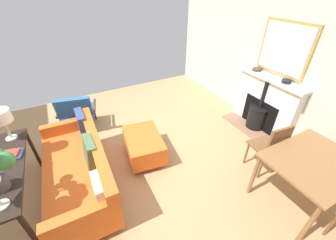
{
  "coord_description": "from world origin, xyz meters",
  "views": [
    {
      "loc": [
        0.48,
        2.49,
        2.52
      ],
      "look_at": [
        -0.72,
        0.21,
        0.75
      ],
      "focal_mm": 22.09,
      "sensor_mm": 36.0,
      "label": 1
    }
  ],
  "objects_px": {
    "table_lamp_near_end": "(1,118)",
    "console_table": "(12,172)",
    "fireplace": "(263,107)",
    "mantel_bowl_far": "(286,81)",
    "mantel_bowl_near": "(257,69)",
    "sofa": "(80,168)",
    "armchair_accent": "(77,111)",
    "dining_chair_near_fireplace": "(271,146)",
    "book_stack": "(9,155)",
    "dining_table": "(313,166)",
    "ottoman": "(144,145)"
  },
  "relations": [
    {
      "from": "ottoman",
      "to": "book_stack",
      "type": "bearing_deg",
      "value": -0.72
    },
    {
      "from": "table_lamp_near_end",
      "to": "dining_chair_near_fireplace",
      "type": "distance_m",
      "value": 3.64
    },
    {
      "from": "sofa",
      "to": "book_stack",
      "type": "height_order",
      "value": "book_stack"
    },
    {
      "from": "fireplace",
      "to": "table_lamp_near_end",
      "type": "relative_size",
      "value": 3.08
    },
    {
      "from": "armchair_accent",
      "to": "console_table",
      "type": "distance_m",
      "value": 1.67
    },
    {
      "from": "armchair_accent",
      "to": "table_lamp_near_end",
      "type": "xyz_separation_m",
      "value": [
        0.88,
        0.84,
        0.62
      ]
    },
    {
      "from": "table_lamp_near_end",
      "to": "book_stack",
      "type": "distance_m",
      "value": 0.5
    },
    {
      "from": "table_lamp_near_end",
      "to": "dining_table",
      "type": "distance_m",
      "value": 3.91
    },
    {
      "from": "mantel_bowl_far",
      "to": "console_table",
      "type": "height_order",
      "value": "mantel_bowl_far"
    },
    {
      "from": "fireplace",
      "to": "armchair_accent",
      "type": "bearing_deg",
      "value": -25.51
    },
    {
      "from": "sofa",
      "to": "armchair_accent",
      "type": "xyz_separation_m",
      "value": [
        -0.17,
        -1.4,
        0.12
      ]
    },
    {
      "from": "table_lamp_near_end",
      "to": "console_table",
      "type": "bearing_deg",
      "value": 90.0
    },
    {
      "from": "ottoman",
      "to": "armchair_accent",
      "type": "xyz_separation_m",
      "value": [
        0.83,
        -1.25,
        0.2
      ]
    },
    {
      "from": "table_lamp_near_end",
      "to": "book_stack",
      "type": "xyz_separation_m",
      "value": [
        -0.01,
        0.4,
        -0.31
      ]
    },
    {
      "from": "dining_chair_near_fireplace",
      "to": "dining_table",
      "type": "bearing_deg",
      "value": 90.97
    },
    {
      "from": "fireplace",
      "to": "console_table",
      "type": "relative_size",
      "value": 0.89
    },
    {
      "from": "console_table",
      "to": "fireplace",
      "type": "bearing_deg",
      "value": 178.15
    },
    {
      "from": "mantel_bowl_near",
      "to": "dining_table",
      "type": "relative_size",
      "value": 0.15
    },
    {
      "from": "fireplace",
      "to": "dining_chair_near_fireplace",
      "type": "height_order",
      "value": "fireplace"
    },
    {
      "from": "mantel_bowl_far",
      "to": "mantel_bowl_near",
      "type": "bearing_deg",
      "value": -90.0
    },
    {
      "from": "mantel_bowl_near",
      "to": "mantel_bowl_far",
      "type": "height_order",
      "value": "mantel_bowl_far"
    },
    {
      "from": "sofa",
      "to": "dining_chair_near_fireplace",
      "type": "xyz_separation_m",
      "value": [
        -2.52,
        1.04,
        0.19
      ]
    },
    {
      "from": "console_table",
      "to": "table_lamp_near_end",
      "type": "height_order",
      "value": "table_lamp_near_end"
    },
    {
      "from": "sofa",
      "to": "console_table",
      "type": "height_order",
      "value": "sofa"
    },
    {
      "from": "dining_chair_near_fireplace",
      "to": "sofa",
      "type": "bearing_deg",
      "value": -22.39
    },
    {
      "from": "mantel_bowl_far",
      "to": "book_stack",
      "type": "relative_size",
      "value": 0.49
    },
    {
      "from": "sofa",
      "to": "mantel_bowl_near",
      "type": "bearing_deg",
      "value": -176.15
    },
    {
      "from": "fireplace",
      "to": "ottoman",
      "type": "xyz_separation_m",
      "value": [
        2.39,
        -0.28,
        -0.21
      ]
    },
    {
      "from": "mantel_bowl_near",
      "to": "armchair_accent",
      "type": "xyz_separation_m",
      "value": [
        3.24,
        -1.17,
        -0.64
      ]
    },
    {
      "from": "sofa",
      "to": "armchair_accent",
      "type": "bearing_deg",
      "value": -97.08
    },
    {
      "from": "mantel_bowl_near",
      "to": "book_stack",
      "type": "bearing_deg",
      "value": 0.89
    },
    {
      "from": "mantel_bowl_near",
      "to": "mantel_bowl_far",
      "type": "xyz_separation_m",
      "value": [
        -0.0,
        0.63,
        0.0
      ]
    },
    {
      "from": "fireplace",
      "to": "armchair_accent",
      "type": "height_order",
      "value": "fireplace"
    },
    {
      "from": "book_stack",
      "to": "console_table",
      "type": "bearing_deg",
      "value": 88.15
    },
    {
      "from": "ottoman",
      "to": "dining_chair_near_fireplace",
      "type": "height_order",
      "value": "dining_chair_near_fireplace"
    },
    {
      "from": "mantel_bowl_near",
      "to": "book_stack",
      "type": "relative_size",
      "value": 0.56
    },
    {
      "from": "mantel_bowl_far",
      "to": "dining_table",
      "type": "xyz_separation_m",
      "value": [
        0.88,
        1.2,
        -0.45
      ]
    },
    {
      "from": "mantel_bowl_far",
      "to": "dining_chair_near_fireplace",
      "type": "relative_size",
      "value": 0.16
    },
    {
      "from": "mantel_bowl_near",
      "to": "dining_table",
      "type": "height_order",
      "value": "mantel_bowl_near"
    },
    {
      "from": "ottoman",
      "to": "mantel_bowl_near",
      "type": "bearing_deg",
      "value": -177.98
    },
    {
      "from": "armchair_accent",
      "to": "dining_chair_near_fireplace",
      "type": "height_order",
      "value": "dining_chair_near_fireplace"
    },
    {
      "from": "mantel_bowl_near",
      "to": "dining_chair_near_fireplace",
      "type": "bearing_deg",
      "value": 54.86
    },
    {
      "from": "armchair_accent",
      "to": "book_stack",
      "type": "relative_size",
      "value": 2.71
    },
    {
      "from": "console_table",
      "to": "dining_table",
      "type": "distance_m",
      "value": 3.61
    },
    {
      "from": "ottoman",
      "to": "book_stack",
      "type": "relative_size",
      "value": 2.98
    },
    {
      "from": "book_stack",
      "to": "dining_chair_near_fireplace",
      "type": "relative_size",
      "value": 0.34
    },
    {
      "from": "mantel_bowl_far",
      "to": "book_stack",
      "type": "height_order",
      "value": "mantel_bowl_far"
    },
    {
      "from": "console_table",
      "to": "table_lamp_near_end",
      "type": "xyz_separation_m",
      "value": [
        0.0,
        -0.57,
        0.44
      ]
    },
    {
      "from": "book_stack",
      "to": "dining_table",
      "type": "distance_m",
      "value": 3.68
    },
    {
      "from": "sofa",
      "to": "fireplace",
      "type": "bearing_deg",
      "value": 177.68
    }
  ]
}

